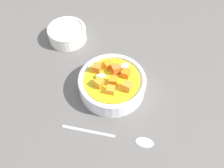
% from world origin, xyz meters
% --- Properties ---
extents(ground_plane, '(1.40, 1.40, 0.02)m').
position_xyz_m(ground_plane, '(0.00, 0.00, -0.01)').
color(ground_plane, '#565451').
extents(soup_bowl_main, '(0.16, 0.16, 0.06)m').
position_xyz_m(soup_bowl_main, '(0.00, -0.00, 0.03)').
color(soup_bowl_main, white).
rests_on(soup_bowl_main, ground_plane).
extents(spoon, '(0.20, 0.05, 0.01)m').
position_xyz_m(spoon, '(-0.07, 0.11, 0.00)').
color(spoon, silver).
rests_on(spoon, ground_plane).
extents(side_bowl_small, '(0.11, 0.11, 0.04)m').
position_xyz_m(side_bowl_small, '(0.19, -0.12, 0.02)').
color(side_bowl_small, white).
rests_on(side_bowl_small, ground_plane).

